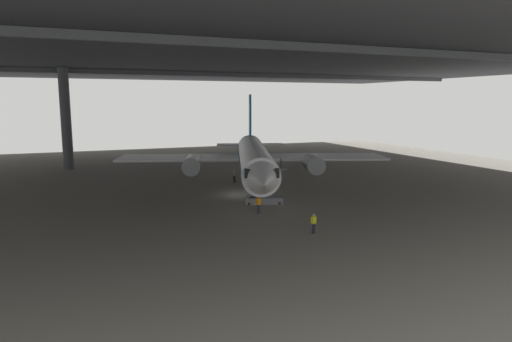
{
  "coord_description": "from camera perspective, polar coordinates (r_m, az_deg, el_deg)",
  "views": [
    {
      "loc": [
        -17.51,
        -46.5,
        10.45
      ],
      "look_at": [
        1.63,
        0.32,
        2.57
      ],
      "focal_mm": 31.27,
      "sensor_mm": 36.0,
      "label": 1
    }
  ],
  "objects": [
    {
      "name": "crew_worker_near_nose",
      "position": [
        36.08,
        7.38,
        -6.52
      ],
      "size": [
        0.54,
        0.28,
        1.63
      ],
      "color": "#232838",
      "rests_on": "ground_plane"
    },
    {
      "name": "crew_worker_by_stairs",
      "position": [
        42.08,
        0.32,
        -4.17
      ],
      "size": [
        0.54,
        0.3,
        1.68
      ],
      "color": "#232838",
      "rests_on": "ground_plane"
    },
    {
      "name": "airplane_main",
      "position": [
        55.75,
        -0.25,
        1.65
      ],
      "size": [
        35.46,
        35.73,
        11.51
      ],
      "color": "white",
      "rests_on": "ground_plane"
    },
    {
      "name": "hangar_structure",
      "position": [
        63.0,
        -6.24,
        14.02
      ],
      "size": [
        121.0,
        99.0,
        16.8
      ],
      "color": "#4C4F54",
      "rests_on": "ground_plane"
    },
    {
      "name": "boarding_stairs",
      "position": [
        46.2,
        1.1,
        -3.29
      ],
      "size": [
        4.43,
        2.71,
        4.67
      ],
      "color": "slate",
      "rests_on": "ground_plane"
    },
    {
      "name": "ground_plane",
      "position": [
        50.77,
        -1.57,
        -3.02
      ],
      "size": [
        110.0,
        110.0,
        0.0
      ],
      "primitive_type": "plane",
      "color": "gray"
    }
  ]
}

